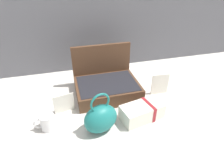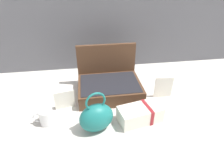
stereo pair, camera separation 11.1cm
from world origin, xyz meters
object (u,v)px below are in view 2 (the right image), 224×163
(coffee_mug, at_px, (46,117))
(info_card_left, at_px, (163,87))
(poster_card_right, at_px, (65,100))
(cream_toiletry_bag, at_px, (141,114))
(open_suitcase, at_px, (109,84))
(teal_pouch_handbag, at_px, (96,117))

(coffee_mug, height_order, info_card_left, info_card_left)
(coffee_mug, xyz_separation_m, info_card_left, (0.74, 0.15, 0.03))
(poster_card_right, bearing_deg, cream_toiletry_bag, -33.40)
(open_suitcase, distance_m, coffee_mug, 0.47)
(teal_pouch_handbag, bearing_deg, info_card_left, 26.71)
(coffee_mug, relative_size, info_card_left, 0.75)
(open_suitcase, relative_size, info_card_left, 2.78)
(open_suitcase, distance_m, cream_toiletry_bag, 0.34)
(teal_pouch_handbag, height_order, coffee_mug, teal_pouch_handbag)
(poster_card_right, bearing_deg, coffee_mug, -139.00)
(teal_pouch_handbag, height_order, poster_card_right, teal_pouch_handbag)
(teal_pouch_handbag, bearing_deg, coffee_mug, 163.26)
(teal_pouch_handbag, distance_m, coffee_mug, 0.29)
(cream_toiletry_bag, bearing_deg, coffee_mug, 174.35)
(info_card_left, bearing_deg, cream_toiletry_bag, -132.22)
(teal_pouch_handbag, xyz_separation_m, coffee_mug, (-0.28, 0.08, -0.04))
(teal_pouch_handbag, height_order, cream_toiletry_bag, teal_pouch_handbag)
(open_suitcase, xyz_separation_m, coffee_mug, (-0.39, -0.26, -0.02))
(teal_pouch_handbag, xyz_separation_m, info_card_left, (0.46, 0.23, -0.01))
(open_suitcase, relative_size, cream_toiletry_bag, 1.59)
(cream_toiletry_bag, bearing_deg, open_suitcase, 113.88)
(open_suitcase, xyz_separation_m, cream_toiletry_bag, (0.14, -0.31, -0.02))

